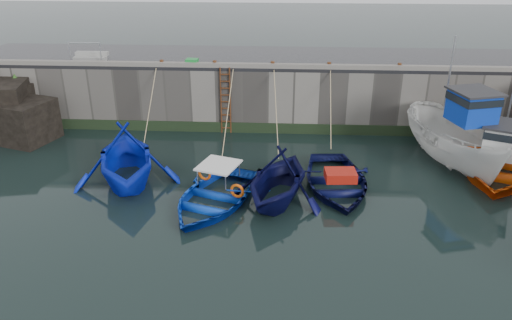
# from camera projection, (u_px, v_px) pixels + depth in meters

# --- Properties ---
(ground) EXTENTS (120.00, 120.00, 0.00)m
(ground) POSITION_uv_depth(u_px,v_px,m) (255.00, 252.00, 15.14)
(ground) COLOR black
(ground) RESTS_ON ground
(quay_back) EXTENTS (30.00, 5.00, 3.00)m
(quay_back) POSITION_uv_depth(u_px,v_px,m) (269.00, 88.00, 25.88)
(quay_back) COLOR slate
(quay_back) RESTS_ON ground
(road_back) EXTENTS (30.00, 5.00, 0.16)m
(road_back) POSITION_uv_depth(u_px,v_px,m) (270.00, 58.00, 25.22)
(road_back) COLOR black
(road_back) RESTS_ON quay_back
(kerb_back) EXTENTS (30.00, 0.30, 0.20)m
(kerb_back) POSITION_uv_depth(u_px,v_px,m) (268.00, 66.00, 23.01)
(kerb_back) COLOR slate
(kerb_back) RESTS_ON road_back
(algae_back) EXTENTS (30.00, 0.08, 0.50)m
(algae_back) POSITION_uv_depth(u_px,v_px,m) (267.00, 128.00, 24.09)
(algae_back) COLOR black
(algae_back) RESTS_ON ground
(ladder) EXTENTS (0.51, 0.08, 3.20)m
(ladder) POSITION_uv_depth(u_px,v_px,m) (226.00, 101.00, 23.60)
(ladder) COLOR #3F1E0F
(ladder) RESTS_ON ground
(boat_near_white) EXTENTS (5.64, 6.08, 2.64)m
(boat_near_white) POSITION_uv_depth(u_px,v_px,m) (128.00, 181.00, 19.52)
(boat_near_white) COLOR #0D26CE
(boat_near_white) RESTS_ON ground
(boat_near_white_rope) EXTENTS (0.04, 3.96, 3.10)m
(boat_near_white_rope) POSITION_uv_depth(u_px,v_px,m) (153.00, 142.00, 23.15)
(boat_near_white_rope) COLOR tan
(boat_near_white_rope) RESTS_ON ground
(boat_near_blue) EXTENTS (4.78, 5.63, 0.99)m
(boat_near_blue) POSITION_uv_depth(u_px,v_px,m) (214.00, 203.00, 17.93)
(boat_near_blue) COLOR #0D3EC6
(boat_near_blue) RESTS_ON ground
(boat_near_blue_rope) EXTENTS (0.04, 5.22, 3.10)m
(boat_near_blue_rope) POSITION_uv_depth(u_px,v_px,m) (228.00, 150.00, 22.26)
(boat_near_blue_rope) COLOR tan
(boat_near_blue_rope) RESTS_ON ground
(boat_near_blacktrim) EXTENTS (4.87, 5.27, 2.29)m
(boat_near_blacktrim) POSITION_uv_depth(u_px,v_px,m) (277.00, 200.00, 18.13)
(boat_near_blacktrim) COLOR #090B3A
(boat_near_blacktrim) RESTS_ON ground
(boat_near_blacktrim_rope) EXTENTS (0.04, 4.92, 3.10)m
(boat_near_blacktrim_rope) POSITION_uv_depth(u_px,v_px,m) (279.00, 150.00, 22.30)
(boat_near_blacktrim_rope) COLOR tan
(boat_near_blacktrim_rope) RESTS_ON ground
(boat_near_navy) EXTENTS (3.81, 5.09, 1.00)m
(boat_near_navy) POSITION_uv_depth(u_px,v_px,m) (335.00, 187.00, 19.05)
(boat_near_navy) COLOR #090D3A
(boat_near_navy) RESTS_ON ground
(boat_near_navy_rope) EXTENTS (0.04, 4.00, 3.10)m
(boat_near_navy_rope) POSITION_uv_depth(u_px,v_px,m) (328.00, 146.00, 22.70)
(boat_near_navy_rope) COLOR tan
(boat_near_navy_rope) RESTS_ON ground
(boat_far_white) EXTENTS (4.04, 6.78, 5.46)m
(boat_far_white) POSITION_uv_depth(u_px,v_px,m) (457.00, 142.00, 20.41)
(boat_far_white) COLOR silver
(boat_far_white) RESTS_ON ground
(boat_far_orange) EXTENTS (6.59, 7.50, 4.29)m
(boat_far_orange) POSITION_uv_depth(u_px,v_px,m) (498.00, 162.00, 20.14)
(boat_far_orange) COLOR #FB580D
(boat_far_orange) RESTS_ON ground
(fish_crate) EXTENTS (0.58, 0.48, 0.32)m
(fish_crate) POSITION_uv_depth(u_px,v_px,m) (192.00, 62.00, 23.39)
(fish_crate) COLOR #198B33
(fish_crate) RESTS_ON road_back
(railing) EXTENTS (1.60, 1.05, 1.00)m
(railing) POSITION_uv_depth(u_px,v_px,m) (91.00, 56.00, 24.43)
(railing) COLOR #A5A8AD
(railing) RESTS_ON road_back
(bollard_a) EXTENTS (0.18, 0.18, 0.28)m
(bollard_a) POSITION_uv_depth(u_px,v_px,m) (162.00, 63.00, 23.35)
(bollard_a) COLOR #3F1E0F
(bollard_a) RESTS_ON road_back
(bollard_b) EXTENTS (0.18, 0.18, 0.28)m
(bollard_b) POSITION_uv_depth(u_px,v_px,m) (215.00, 64.00, 23.22)
(bollard_b) COLOR #3F1E0F
(bollard_b) RESTS_ON road_back
(bollard_c) EXTENTS (0.18, 0.18, 0.28)m
(bollard_c) POSITION_uv_depth(u_px,v_px,m) (273.00, 64.00, 23.08)
(bollard_c) COLOR #3F1E0F
(bollard_c) RESTS_ON road_back
(bollard_d) EXTENTS (0.18, 0.18, 0.28)m
(bollard_d) POSITION_uv_depth(u_px,v_px,m) (329.00, 65.00, 22.94)
(bollard_d) COLOR #3F1E0F
(bollard_d) RESTS_ON road_back
(bollard_e) EXTENTS (0.18, 0.18, 0.28)m
(bollard_e) POSITION_uv_depth(u_px,v_px,m) (399.00, 66.00, 22.77)
(bollard_e) COLOR #3F1E0F
(bollard_e) RESTS_ON road_back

